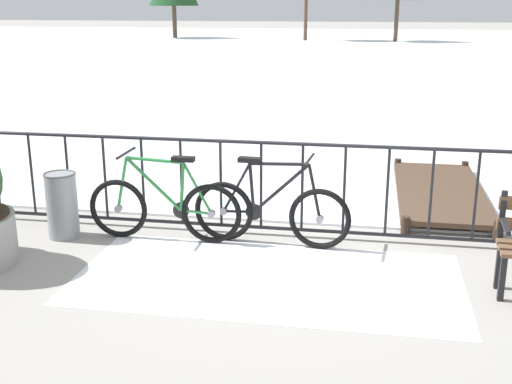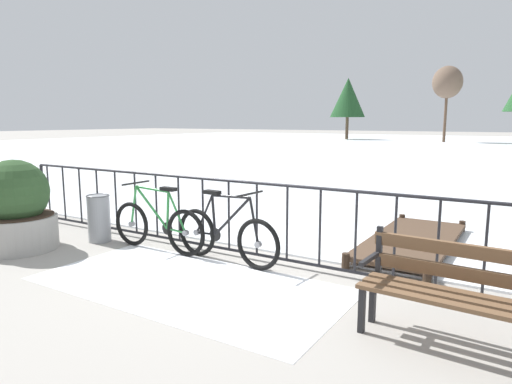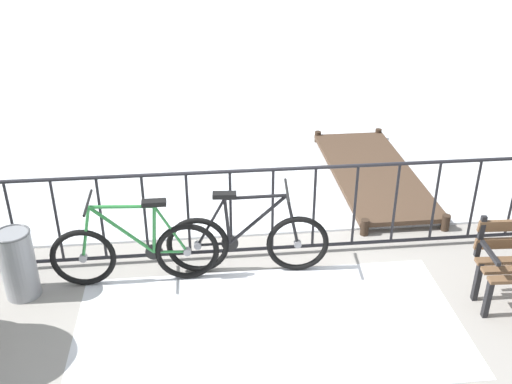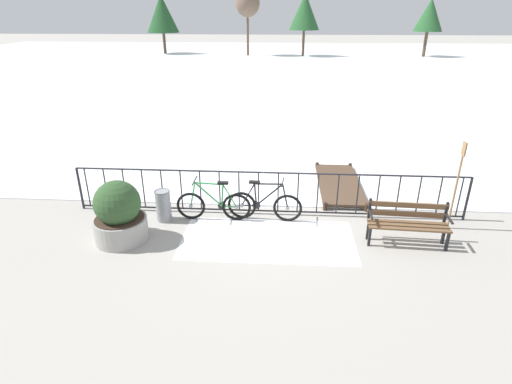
{
  "view_description": "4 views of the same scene",
  "coord_description": "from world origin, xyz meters",
  "px_view_note": "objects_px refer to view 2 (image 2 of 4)",
  "views": [
    {
      "loc": [
        0.92,
        -6.75,
        2.51
      ],
      "look_at": [
        -0.15,
        -0.73,
        0.71
      ],
      "focal_mm": 45.44,
      "sensor_mm": 36.0,
      "label": 1
    },
    {
      "loc": [
        3.31,
        -4.98,
        1.86
      ],
      "look_at": [
        0.24,
        -0.05,
        0.94
      ],
      "focal_mm": 31.61,
      "sensor_mm": 36.0,
      "label": 2
    },
    {
      "loc": [
        -0.55,
        -5.56,
        3.7
      ],
      "look_at": [
        0.07,
        0.24,
        0.67
      ],
      "focal_mm": 41.77,
      "sensor_mm": 36.0,
      "label": 3
    },
    {
      "loc": [
        0.28,
        -8.64,
        4.41
      ],
      "look_at": [
        -0.26,
        -0.34,
        0.71
      ],
      "focal_mm": 28.64,
      "sensor_mm": 36.0,
      "label": 4
    }
  ],
  "objects_px": {
    "planter_with_shrub": "(16,209)",
    "bicycle_near_railing": "(226,235)",
    "trash_bin": "(99,218)",
    "bicycle_second": "(158,226)",
    "park_bench": "(462,287)"
  },
  "relations": [
    {
      "from": "bicycle_near_railing",
      "to": "park_bench",
      "type": "relative_size",
      "value": 1.05
    },
    {
      "from": "bicycle_second",
      "to": "planter_with_shrub",
      "type": "distance_m",
      "value": 2.07
    },
    {
      "from": "bicycle_near_railing",
      "to": "planter_with_shrub",
      "type": "height_order",
      "value": "planter_with_shrub"
    },
    {
      "from": "bicycle_near_railing",
      "to": "trash_bin",
      "type": "xyz_separation_m",
      "value": [
        -2.29,
        -0.17,
        0.0
      ]
    },
    {
      "from": "bicycle_second",
      "to": "planter_with_shrub",
      "type": "bearing_deg",
      "value": -150.36
    },
    {
      "from": "trash_bin",
      "to": "bicycle_second",
      "type": "bearing_deg",
      "value": 5.17
    },
    {
      "from": "bicycle_second",
      "to": "planter_with_shrub",
      "type": "height_order",
      "value": "planter_with_shrub"
    },
    {
      "from": "planter_with_shrub",
      "to": "bicycle_second",
      "type": "bearing_deg",
      "value": 29.64
    },
    {
      "from": "park_bench",
      "to": "planter_with_shrub",
      "type": "distance_m",
      "value": 5.91
    },
    {
      "from": "bicycle_near_railing",
      "to": "park_bench",
      "type": "height_order",
      "value": "bicycle_near_railing"
    },
    {
      "from": "bicycle_near_railing",
      "to": "trash_bin",
      "type": "relative_size",
      "value": 2.34
    },
    {
      "from": "park_bench",
      "to": "trash_bin",
      "type": "height_order",
      "value": "park_bench"
    },
    {
      "from": "bicycle_near_railing",
      "to": "trash_bin",
      "type": "height_order",
      "value": "bicycle_near_railing"
    },
    {
      "from": "trash_bin",
      "to": "bicycle_near_railing",
      "type": "bearing_deg",
      "value": 4.35
    },
    {
      "from": "planter_with_shrub",
      "to": "bicycle_near_railing",
      "type": "bearing_deg",
      "value": 20.33
    }
  ]
}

